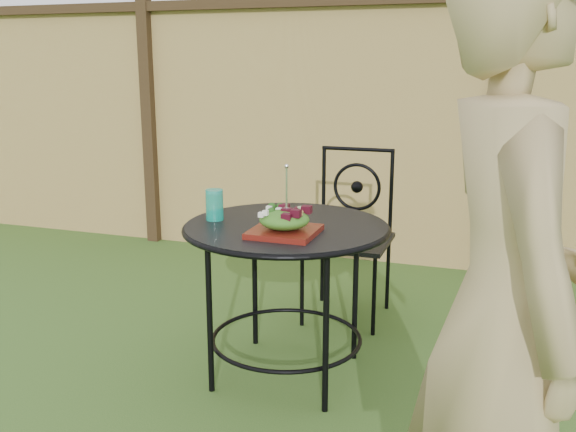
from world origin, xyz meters
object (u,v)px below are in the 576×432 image
at_px(patio_table, 286,254).
at_px(patio_chair, 350,230).
at_px(diner, 504,313).
at_px(salad_plate, 284,232).

relative_size(patio_table, patio_chair, 0.97).
bearing_deg(diner, patio_chair, 5.93).
xyz_separation_m(patio_chair, salad_plate, (-0.05, -0.98, 0.23)).
relative_size(diner, salad_plate, 6.28).
bearing_deg(diner, patio_table, 22.78).
xyz_separation_m(patio_table, patio_chair, (0.09, 0.82, -0.08)).
relative_size(patio_chair, salad_plate, 3.52).
bearing_deg(patio_chair, salad_plate, -92.71).
xyz_separation_m(diner, salad_plate, (-0.88, 0.93, -0.11)).
relative_size(patio_table, salad_plate, 3.42).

